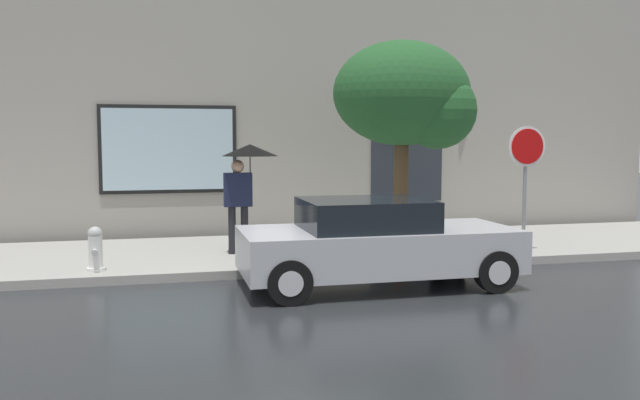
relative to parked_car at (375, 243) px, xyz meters
The scene contains 8 objects.
ground_plane 1.13m from the parked_car, behind, with size 60.00×60.00×0.00m, color #282B2D.
sidewalk 3.19m from the parked_car, 106.70° to the left, with size 20.00×4.00×0.15m, color #A3A099.
building_facade 6.24m from the parked_car, 99.39° to the left, with size 20.00×0.67×7.00m.
parked_car is the anchor object (origin of this frame).
fire_hydrant 4.53m from the parked_car, 160.59° to the left, with size 0.30×0.44×0.73m.
pedestrian_with_umbrella 3.29m from the parked_car, 122.53° to the left, with size 1.05×1.05×2.04m.
street_tree 3.61m from the parked_car, 58.20° to the left, with size 2.66×2.26×4.01m.
stop_sign 3.98m from the parked_car, 23.60° to the left, with size 0.76×0.10×2.38m.
Camera 1 is at (-2.33, -9.60, 2.27)m, focal length 36.95 mm.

